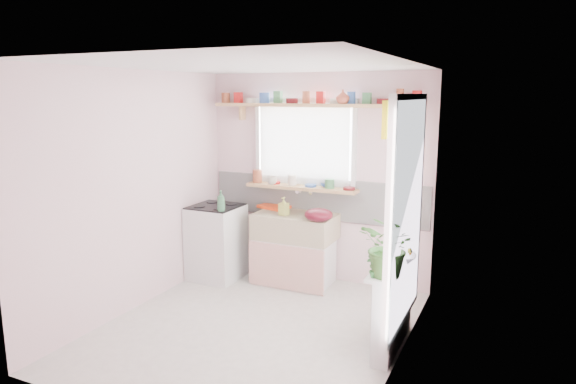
% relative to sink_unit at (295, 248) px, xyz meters
% --- Properties ---
extents(room, '(3.20, 3.20, 3.20)m').
position_rel_sink_unit_xyz_m(room, '(0.81, -0.43, 0.94)').
color(room, silver).
rests_on(room, ground).
extents(sink_unit, '(0.95, 0.65, 1.11)m').
position_rel_sink_unit_xyz_m(sink_unit, '(0.00, 0.00, 0.00)').
color(sink_unit, white).
rests_on(sink_unit, ground).
extents(cooker, '(0.58, 0.58, 0.93)m').
position_rel_sink_unit_xyz_m(cooker, '(-0.95, -0.24, 0.03)').
color(cooker, white).
rests_on(cooker, ground).
extents(radiator_ledge, '(0.22, 0.95, 0.78)m').
position_rel_sink_unit_xyz_m(radiator_ledge, '(1.45, -1.09, -0.03)').
color(radiator_ledge, white).
rests_on(radiator_ledge, ground).
extents(windowsill, '(1.40, 0.22, 0.04)m').
position_rel_sink_unit_xyz_m(windowsill, '(-0.00, 0.19, 0.71)').
color(windowsill, tan).
rests_on(windowsill, room).
extents(pine_shelf, '(2.52, 0.24, 0.04)m').
position_rel_sink_unit_xyz_m(pine_shelf, '(0.15, 0.18, 1.69)').
color(pine_shelf, tan).
rests_on(pine_shelf, room).
extents(shelf_crockery, '(2.47, 0.11, 0.12)m').
position_rel_sink_unit_xyz_m(shelf_crockery, '(0.15, 0.18, 1.76)').
color(shelf_crockery, '#A55133').
rests_on(shelf_crockery, pine_shelf).
extents(sill_crockery, '(1.35, 0.11, 0.12)m').
position_rel_sink_unit_xyz_m(sill_crockery, '(-0.05, 0.19, 0.78)').
color(sill_crockery, '#A55133').
rests_on(sill_crockery, windowsill).
extents(dish_tray, '(0.42, 0.36, 0.04)m').
position_rel_sink_unit_xyz_m(dish_tray, '(-0.38, 0.21, 0.44)').
color(dish_tray, '#F74516').
rests_on(dish_tray, sink_unit).
extents(colander, '(0.42, 0.42, 0.15)m').
position_rel_sink_unit_xyz_m(colander, '(0.37, -0.19, 0.49)').
color(colander, '#540E1B').
rests_on(colander, sink_unit).
extents(jade_plant, '(0.59, 0.56, 0.52)m').
position_rel_sink_unit_xyz_m(jade_plant, '(1.48, -1.43, 0.60)').
color(jade_plant, '#366227').
rests_on(jade_plant, radiator_ledge).
extents(fruit_bowl, '(0.32, 0.32, 0.07)m').
position_rel_sink_unit_xyz_m(fruit_bowl, '(1.47, -0.99, 0.38)').
color(fruit_bowl, silver).
rests_on(fruit_bowl, radiator_ledge).
extents(herb_pot, '(0.12, 0.10, 0.20)m').
position_rel_sink_unit_xyz_m(herb_pot, '(1.36, -1.49, 0.44)').
color(herb_pot, '#2C7030').
rests_on(herb_pot, radiator_ledge).
extents(soap_bottle_sink, '(0.11, 0.11, 0.21)m').
position_rel_sink_unit_xyz_m(soap_bottle_sink, '(-0.10, -0.09, 0.52)').
color(soap_bottle_sink, '#C6CA59').
rests_on(soap_bottle_sink, sink_unit).
extents(sill_cup, '(0.15, 0.15, 0.10)m').
position_rel_sink_unit_xyz_m(sill_cup, '(-0.36, 0.13, 0.78)').
color(sill_cup, beige).
rests_on(sill_cup, windowsill).
extents(sill_bowl, '(0.19, 0.19, 0.05)m').
position_rel_sink_unit_xyz_m(sill_bowl, '(0.32, 0.25, 0.76)').
color(sill_bowl, '#3358A8').
rests_on(sill_bowl, windowsill).
extents(shelf_vase, '(0.19, 0.19, 0.16)m').
position_rel_sink_unit_xyz_m(shelf_vase, '(0.53, 0.12, 1.79)').
color(shelf_vase, '#B04C36').
rests_on(shelf_vase, pine_shelf).
extents(cooker_bottle, '(0.12, 0.12, 0.24)m').
position_rel_sink_unit_xyz_m(cooker_bottle, '(-0.73, -0.46, 0.60)').
color(cooker_bottle, '#3C7950').
rests_on(cooker_bottle, cooker).
extents(fruit, '(0.20, 0.14, 0.10)m').
position_rel_sink_unit_xyz_m(fruit, '(1.48, -0.99, 0.44)').
color(fruit, orange).
rests_on(fruit, fruit_bowl).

